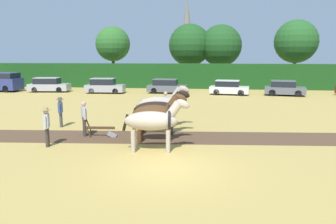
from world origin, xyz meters
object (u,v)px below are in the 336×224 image
parked_car_center_left (105,86)px  farmer_onlooker_left (47,124)px  church_spire (187,35)px  draft_horse_lead_right (156,114)px  farmer_onlooker_right (60,110)px  parked_car_center_right (229,88)px  farmer_beside_team (166,103)px  tree_far_left (113,44)px  parked_car_center (167,86)px  plow (103,130)px  draft_horse_lead_left (154,121)px  tree_center_left (221,46)px  tree_center (296,42)px  parked_car_left (49,85)px  farmer_at_plow (84,116)px  draft_horse_trail_right (161,104)px  tree_left (190,45)px  parked_car_right (284,88)px  draft_horse_trail_left (159,109)px

parked_car_center_left → farmer_onlooker_left: bearing=-81.9°
church_spire → draft_horse_lead_right: bearing=-87.6°
farmer_onlooker_left → parked_car_center_left: 20.74m
farmer_onlooker_right → parked_car_center_right: bearing=41.3°
farmer_beside_team → tree_far_left: bearing=101.7°
parked_car_center → plow: bearing=-87.6°
draft_horse_lead_left → church_spire: bearing=87.8°
tree_center_left → tree_center: size_ratio=0.94×
plow → parked_car_left: 22.50m
plow → parked_car_center_right: (7.22, 18.60, 0.38)m
draft_horse_lead_left → farmer_at_plow: bearing=145.8°
tree_far_left → draft_horse_trail_right: (10.69, -27.36, -4.22)m
tree_center → church_spire: bearing=122.6°
tree_left → parked_car_right: (10.23, -12.48, -4.64)m
farmer_onlooker_left → parked_car_center: farmer_onlooker_left is taller
draft_horse_lead_right → farmer_beside_team: bearing=88.3°
tree_far_left → church_spire: church_spire is taller
tree_center → parked_car_center_right: size_ratio=2.09×
farmer_onlooker_right → parked_car_center_left: size_ratio=0.41×
draft_horse_lead_right → farmer_onlooker_right: bearing=152.3°
tree_center → parked_car_left: tree_center is taller
farmer_onlooker_left → draft_horse_lead_right: bearing=-0.4°
tree_left → draft_horse_lead_left: 33.42m
tree_center_left → parked_car_center: bearing=-116.8°
tree_left → farmer_at_plow: tree_left is taller
parked_car_center_left → draft_horse_trail_left: bearing=-66.9°
draft_horse_lead_left → draft_horse_trail_left: (-0.25, 3.14, -0.03)m
draft_horse_trail_left → farmer_at_plow: draft_horse_trail_left is taller
tree_far_left → farmer_beside_team: (10.66, -25.07, -4.49)m
church_spire → parked_car_left: size_ratio=3.56×
draft_horse_trail_left → parked_car_center_left: draft_horse_trail_left is taller
tree_center_left → parked_car_right: size_ratio=1.97×
farmer_at_plow → parked_car_left: size_ratio=0.39×
tree_left → draft_horse_trail_right: size_ratio=2.78×
farmer_onlooker_left → parked_car_center: bearing=65.4°
tree_left → parked_car_center: bearing=-98.1°
parked_car_center_left → parked_car_center: 6.62m
tree_left → farmer_beside_team: 26.52m
tree_center → parked_car_center: bearing=-143.6°
farmer_onlooker_right → church_spire: bearing=69.3°
church_spire → farmer_onlooker_left: 58.55m
tree_center_left → farmer_beside_team: 26.81m
draft_horse_lead_left → draft_horse_lead_right: bearing=90.1°
tree_left → parked_car_left: 19.70m
farmer_onlooker_right → parked_car_right: farmer_onlooker_right is taller
tree_center_left → church_spire: (-6.34, 25.06, 3.04)m
parked_car_center_left → farmer_at_plow: bearing=-78.0°
tree_far_left → parked_car_left: tree_far_left is taller
farmer_onlooker_right → parked_car_center: 17.63m
draft_horse_lead_left → parked_car_center_left: draft_horse_lead_left is taller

